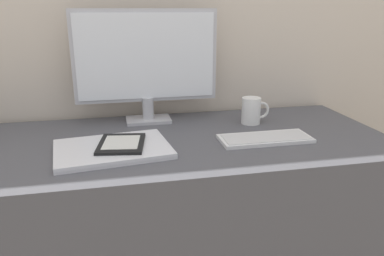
# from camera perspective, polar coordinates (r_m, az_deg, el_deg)

# --- Properties ---
(desk) EXTENTS (1.55, 0.63, 0.74)m
(desk) POSITION_cam_1_polar(r_m,az_deg,el_deg) (1.42, -4.25, -16.03)
(desk) COLOR #4C4C51
(desk) RESTS_ON ground_plane
(monitor) EXTENTS (0.54, 0.11, 0.42)m
(monitor) POSITION_cam_1_polar(r_m,az_deg,el_deg) (1.42, -6.99, 10.04)
(monitor) COLOR #B7B7BC
(monitor) RESTS_ON desk
(keyboard) EXTENTS (0.30, 0.12, 0.01)m
(keyboard) POSITION_cam_1_polar(r_m,az_deg,el_deg) (1.27, 11.09, -1.57)
(keyboard) COLOR silver
(keyboard) RESTS_ON desk
(laptop) EXTENTS (0.37, 0.29, 0.02)m
(laptop) POSITION_cam_1_polar(r_m,az_deg,el_deg) (1.17, -12.02, -3.15)
(laptop) COLOR silver
(laptop) RESTS_ON desk
(ereader) EXTENTS (0.16, 0.19, 0.01)m
(ereader) POSITION_cam_1_polar(r_m,az_deg,el_deg) (1.17, -10.70, -2.34)
(ereader) COLOR black
(ereader) RESTS_ON laptop
(coffee_mug) EXTENTS (0.11, 0.07, 0.10)m
(coffee_mug) POSITION_cam_1_polar(r_m,az_deg,el_deg) (1.44, 9.11, 2.63)
(coffee_mug) COLOR white
(coffee_mug) RESTS_ON desk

